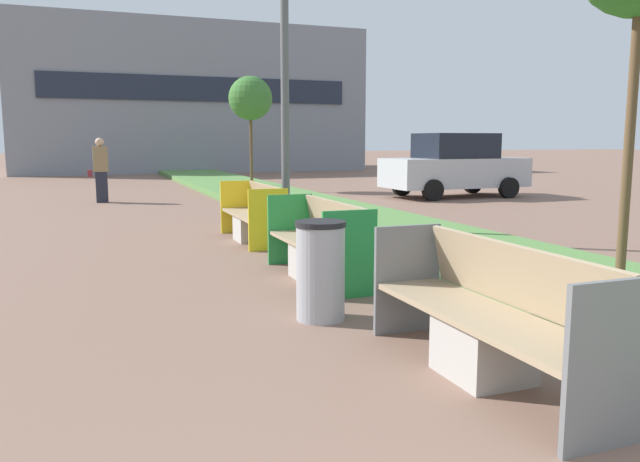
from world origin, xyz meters
The scene contains 10 objects.
planter_grass_strip centered at (3.20, 12.00, 0.09)m, with size 2.80×120.00×0.18m.
building_backdrop centered at (4.00, 35.81, 3.80)m, with size 17.93×8.82×7.60m.
bench_grey_frame centered at (0.94, 3.38, 0.37)m, with size 0.65×2.29×0.94m.
bench_green_frame centered at (0.94, 6.77, 0.37)m, with size 0.65×2.07×0.94m.
bench_yellow_frame centered at (0.94, 9.84, 0.37)m, with size 0.65×2.04×0.94m.
litter_bin centered at (0.33, 5.13, 0.47)m, with size 0.47×0.47×0.93m.
street_lamp_post centered at (1.55, 10.02, 3.80)m, with size 0.24×0.44×6.85m.
sapling_tree_far centered at (3.51, 19.93, 3.00)m, with size 1.42×1.42×3.72m.
pedestrian_walking centered at (-1.25, 17.55, 0.88)m, with size 0.53×0.24×1.72m.
parked_car_distant centered at (8.54, 15.63, 0.91)m, with size 4.24×2.00×1.86m.
Camera 1 is at (-1.67, -0.16, 1.66)m, focal length 35.00 mm.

